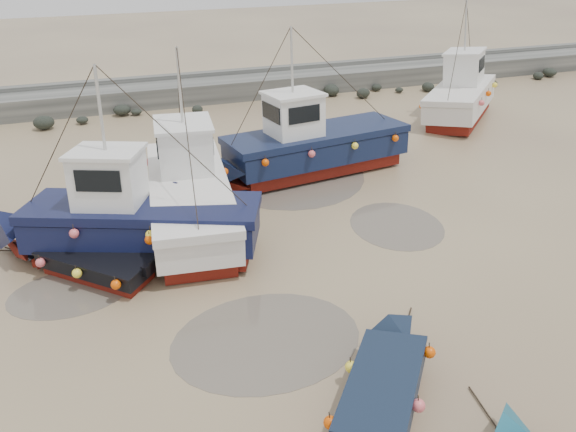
% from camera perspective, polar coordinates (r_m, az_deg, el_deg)
% --- Properties ---
extents(ground, '(120.00, 120.00, 0.00)m').
position_cam_1_polar(ground, '(16.61, 6.13, -9.30)').
color(ground, tan).
rests_on(ground, ground).
extents(seawall, '(60.00, 4.92, 1.50)m').
position_cam_1_polar(seawall, '(35.65, -8.36, 12.53)').
color(seawall, slate).
rests_on(seawall, ground).
extents(puddle_a, '(5.17, 5.17, 0.01)m').
position_cam_1_polar(puddle_a, '(15.46, -2.23, -12.41)').
color(puddle_a, '#5F564A').
rests_on(puddle_a, ground).
extents(puddle_b, '(3.37, 3.37, 0.01)m').
position_cam_1_polar(puddle_b, '(21.05, 10.98, -0.93)').
color(puddle_b, '#5F564A').
rests_on(puddle_b, ground).
extents(puddle_c, '(3.63, 3.63, 0.01)m').
position_cam_1_polar(puddle_c, '(18.35, -21.25, -7.25)').
color(puddle_c, '#5F564A').
rests_on(puddle_c, ground).
extents(puddle_d, '(6.71, 6.71, 0.01)m').
position_cam_1_polar(puddle_d, '(24.85, -0.06, 4.29)').
color(puddle_d, '#5F564A').
rests_on(puddle_d, ground).
extents(dinghy_1, '(4.09, 4.91, 1.43)m').
position_cam_1_polar(dinghy_1, '(13.81, 10.26, -15.90)').
color(dinghy_1, maroon).
rests_on(dinghy_1, ground).
extents(dinghy_4, '(4.92, 4.54, 1.43)m').
position_cam_1_polar(dinghy_4, '(18.78, -19.69, -4.10)').
color(dinghy_4, maroon).
rests_on(dinghy_4, ground).
extents(cabin_boat_0, '(10.45, 5.49, 6.22)m').
position_cam_1_polar(cabin_boat_0, '(19.02, -16.30, -0.40)').
color(cabin_boat_0, maroon).
rests_on(cabin_boat_0, ground).
extents(cabin_boat_1, '(3.61, 11.20, 6.22)m').
position_cam_1_polar(cabin_boat_1, '(20.85, -10.12, 2.88)').
color(cabin_boat_1, maroon).
rests_on(cabin_boat_1, ground).
extents(cabin_boat_2, '(11.23, 4.11, 6.22)m').
position_cam_1_polar(cabin_boat_2, '(24.42, 1.65, 7.15)').
color(cabin_boat_2, maroon).
rests_on(cabin_boat_2, ground).
extents(cabin_boat_3, '(7.65, 7.52, 6.22)m').
position_cam_1_polar(cabin_boat_3, '(33.38, 17.53, 11.79)').
color(cabin_boat_3, maroon).
rests_on(cabin_boat_3, ground).
extents(person, '(0.81, 0.68, 1.89)m').
position_cam_1_polar(person, '(20.83, -11.04, -1.28)').
color(person, '#1A1A34').
rests_on(person, ground).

